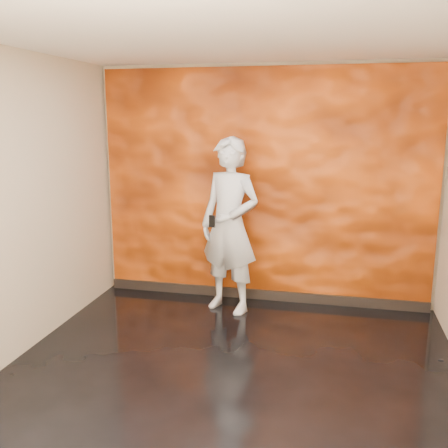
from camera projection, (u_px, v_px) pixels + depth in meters
room at (229, 218)px, 4.01m from camera, size 4.02×4.02×2.81m
feature_wall at (264, 187)px, 5.88m from camera, size 3.90×0.06×2.75m
baseboard at (262, 294)px, 6.12m from camera, size 3.90×0.04×0.12m
man at (230, 226)px, 5.61m from camera, size 0.85×0.70×1.99m
phone at (212, 221)px, 5.35m from camera, size 0.07×0.03×0.13m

